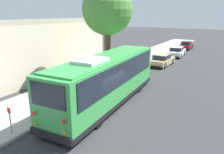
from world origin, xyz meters
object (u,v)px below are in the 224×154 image
(parked_sedan_tan, at_px, (162,60))
(parked_sedan_maroon, at_px, (186,46))
(sign_post_near, at_px, (10,120))
(fire_hydrant, at_px, (132,68))
(street_tree, at_px, (108,7))
(shuttle_bus, at_px, (107,77))
(parked_sedan_white, at_px, (177,52))
(sign_post_far, at_px, (32,110))

(parked_sedan_tan, height_order, parked_sedan_maroon, parked_sedan_tan)
(parked_sedan_maroon, xyz_separation_m, sign_post_near, (-31.84, 1.37, 0.25))
(parked_sedan_tan, height_order, fire_hydrant, parked_sedan_tan)
(sign_post_near, bearing_deg, street_tree, 1.86)
(parked_sedan_maroon, distance_m, sign_post_near, 31.87)
(fire_hydrant, bearing_deg, sign_post_near, 179.70)
(shuttle_bus, distance_m, parked_sedan_white, 19.00)
(sign_post_near, relative_size, fire_hydrant, 1.63)
(fire_hydrant, bearing_deg, sign_post_far, 179.67)
(shuttle_bus, bearing_deg, sign_post_far, 153.53)
(sign_post_far, height_order, fire_hydrant, sign_post_far)
(parked_sedan_maroon, bearing_deg, fire_hydrant, 174.75)
(parked_sedan_tan, distance_m, street_tree, 10.49)
(parked_sedan_tan, xyz_separation_m, sign_post_far, (-16.96, 1.58, 0.22))
(sign_post_near, xyz_separation_m, fire_hydrant, (13.47, -0.07, -0.28))
(parked_sedan_tan, relative_size, fire_hydrant, 5.27)
(parked_sedan_white, xyz_separation_m, fire_hydrant, (-11.24, 1.53, -0.06))
(sign_post_far, bearing_deg, parked_sedan_maroon, -2.56)
(street_tree, bearing_deg, parked_sedan_tan, -12.35)
(sign_post_far, xyz_separation_m, fire_hydrant, (12.20, -0.07, -0.26))
(shuttle_bus, xyz_separation_m, parked_sedan_white, (18.96, 0.32, -1.16))
(parked_sedan_white, bearing_deg, parked_sedan_tan, 176.71)
(parked_sedan_maroon, relative_size, street_tree, 0.50)
(sign_post_far, relative_size, fire_hydrant, 1.59)
(street_tree, bearing_deg, parked_sedan_white, -7.21)
(sign_post_near, bearing_deg, parked_sedan_maroon, -2.46)
(street_tree, bearing_deg, sign_post_far, -177.86)
(parked_sedan_tan, height_order, parked_sedan_white, parked_sedan_white)
(sign_post_near, bearing_deg, parked_sedan_tan, -4.97)
(shuttle_bus, bearing_deg, parked_sedan_maroon, -1.96)
(shuttle_bus, bearing_deg, parked_sedan_tan, -1.62)
(parked_sedan_white, bearing_deg, shuttle_bus, 177.86)
(shuttle_bus, bearing_deg, fire_hydrant, 10.33)
(sign_post_near, bearing_deg, sign_post_far, 0.00)
(parked_sedan_tan, relative_size, parked_sedan_white, 0.91)
(parked_sedan_white, xyz_separation_m, sign_post_near, (-24.71, 1.60, 0.23))
(shuttle_bus, height_order, street_tree, street_tree)
(parked_sedan_tan, distance_m, parked_sedan_white, 6.48)
(parked_sedan_maroon, height_order, street_tree, street_tree)
(parked_sedan_tan, xyz_separation_m, sign_post_near, (-18.23, 1.58, 0.24))
(parked_sedan_tan, xyz_separation_m, street_tree, (-8.65, 1.89, 5.62))
(parked_sedan_maroon, distance_m, street_tree, 23.03)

